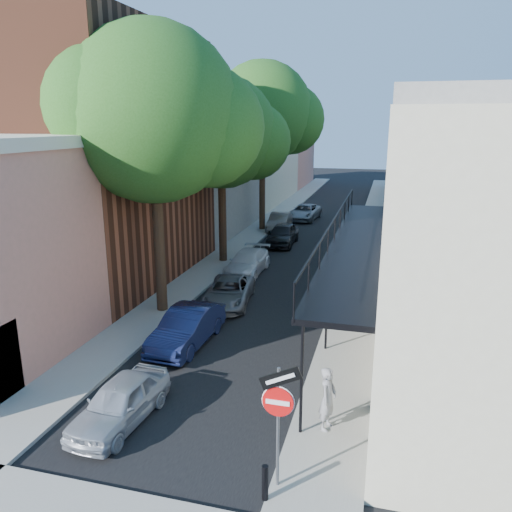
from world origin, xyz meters
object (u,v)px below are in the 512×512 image
Objects in this scene: oak_near at (166,118)px; parked_car_a at (120,402)px; bollard at (265,483)px; parked_car_c at (229,292)px; sign_post at (278,407)px; parked_car_g at (304,212)px; parked_car_b at (187,328)px; parked_car_d at (247,262)px; parked_car_e at (283,234)px; oak_mid at (229,135)px; parked_car_f at (280,222)px; oak_far at (270,114)px; pedestrian at (328,399)px.

oak_near reaches higher than parked_car_a.
parked_car_c reaches higher than bollard.
sign_post is 0.26× the size of oak_near.
oak_near reaches higher than parked_car_g.
parked_car_d is at bearing 95.02° from parked_car_b.
oak_near is 10.91m from parked_car_a.
sign_post is 3.74× the size of bollard.
parked_car_g is (-0.09, 8.98, -0.08)m from parked_car_e.
oak_near reaches higher than oak_mid.
parked_car_d is 1.07× the size of parked_car_f.
sign_post is 12.77m from oak_near.
sign_post reaches higher than parked_car_e.
parked_car_e is (1.95, -4.32, -7.56)m from oak_far.
parked_car_a is 4.90m from parked_car_b.
sign_post is at bearing -76.48° from parked_car_g.
oak_near is 17.01m from oak_far.
parked_car_g is (1.93, 13.70, -6.43)m from oak_mid.
parked_car_f is (0.82, 16.99, -7.24)m from oak_near.
oak_mid reaches higher than parked_car_e.
oak_far reaches higher than sign_post.
pedestrian is (0.93, 2.85, 0.44)m from bollard.
oak_near is 8.02m from parked_car_b.
oak_mid is (-6.42, 17.73, 6.54)m from bollard.
oak_mid is at bearing -97.40° from parked_car_f.
parked_car_c is 9.84m from pedestrian.
parked_car_c is 4.64m from parked_car_d.
parked_car_d is at bearing -88.29° from parked_car_f.
oak_far is at bearing 31.12° from pedestrian.
bollard is at bearing -75.47° from parked_car_c.
bollard is 4.79m from parked_car_a.
sign_post is at bearing -78.90° from parked_car_e.
pedestrian reaches higher than parked_car_e.
parked_car_b is (-0.14, 4.90, 0.07)m from parked_car_a.
parked_car_a is (-4.56, 1.41, -1.44)m from sign_post.
parked_car_d is at bearing 38.38° from pedestrian.
parked_car_c is (0.14, 4.33, -0.10)m from parked_car_b.
parked_car_b reaches higher than parked_car_d.
parked_car_e is (0.14, 15.67, 0.04)m from parked_car_b.
oak_near reaches higher than parked_car_d.
oak_far is (0.06, 9.04, 1.20)m from oak_mid.
parked_car_b is 0.90× the size of parked_car_g.
parked_car_c is (-4.56, 10.64, -1.47)m from sign_post.
bollard is 3.03m from pedestrian.
parked_car_a is at bearing -90.62° from parked_car_e.
oak_near reaches higher than parked_car_b.
sign_post is 11.67m from parked_car_c.
bollard is 0.07× the size of oak_far.
oak_far is at bearing 103.91° from sign_post.
parked_car_e is 2.45× the size of pedestrian.
oak_mid reaches higher than parked_car_b.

